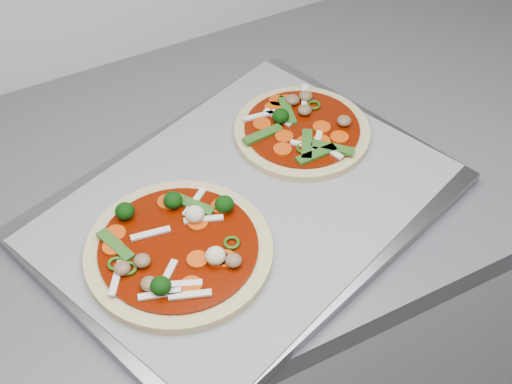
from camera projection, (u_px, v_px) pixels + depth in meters
name	position (u px, v px, depth m)	size (l,w,h in m)	color
base_cabinet	(260.00, 336.00, 1.34)	(3.60, 0.60, 0.86)	#B7B7B5
countertop	(261.00, 164.00, 1.01)	(3.60, 0.60, 0.04)	#57565D
baking_tray	(245.00, 206.00, 0.91)	(0.51, 0.38, 0.02)	gray
parchment	(245.00, 202.00, 0.91)	(0.49, 0.35, 0.00)	gray
pizza_left	(178.00, 249.00, 0.84)	(0.24, 0.24, 0.04)	#D2B97D
pizza_right	(302.00, 130.00, 0.99)	(0.27, 0.27, 0.03)	#D2B97D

